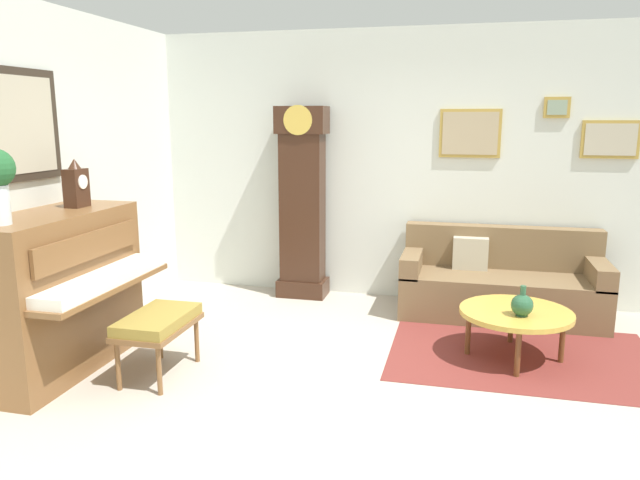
# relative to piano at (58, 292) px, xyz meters

# --- Properties ---
(ground_plane) EXTENTS (6.40, 6.00, 0.10)m
(ground_plane) POSITION_rel_piano_xyz_m (2.23, 0.16, -0.66)
(ground_plane) COLOR #B2A899
(wall_left) EXTENTS (0.13, 4.90, 2.80)m
(wall_left) POSITION_rel_piano_xyz_m (-0.37, 0.16, 0.80)
(wall_left) COLOR silver
(wall_left) RESTS_ON ground_plane
(wall_back) EXTENTS (5.30, 0.13, 2.80)m
(wall_back) POSITION_rel_piano_xyz_m (2.25, 2.56, 0.79)
(wall_back) COLOR silver
(wall_back) RESTS_ON ground_plane
(area_rug) EXTENTS (2.10, 1.50, 0.01)m
(area_rug) POSITION_rel_piano_xyz_m (3.47, 1.09, -0.61)
(area_rug) COLOR maroon
(area_rug) RESTS_ON ground_plane
(piano) EXTENTS (0.87, 1.44, 1.21)m
(piano) POSITION_rel_piano_xyz_m (0.00, 0.00, 0.00)
(piano) COLOR brown
(piano) RESTS_ON ground_plane
(piano_bench) EXTENTS (0.42, 0.70, 0.48)m
(piano_bench) POSITION_rel_piano_xyz_m (0.79, 0.05, -0.21)
(piano_bench) COLOR brown
(piano_bench) RESTS_ON ground_plane
(grandfather_clock) EXTENTS (0.52, 0.34, 2.03)m
(grandfather_clock) POSITION_rel_piano_xyz_m (1.29, 2.30, 0.35)
(grandfather_clock) COLOR #3D2316
(grandfather_clock) RESTS_ON ground_plane
(couch) EXTENTS (1.90, 0.80, 0.84)m
(couch) POSITION_rel_piano_xyz_m (3.34, 2.14, -0.30)
(couch) COLOR brown
(couch) RESTS_ON ground_plane
(coffee_table) EXTENTS (0.88, 0.88, 0.40)m
(coffee_table) POSITION_rel_piano_xyz_m (3.40, 1.02, -0.24)
(coffee_table) COLOR gold
(coffee_table) RESTS_ON ground_plane
(mantel_clock) EXTENTS (0.13, 0.18, 0.38)m
(mantel_clock) POSITION_rel_piano_xyz_m (0.00, 0.32, 0.77)
(mantel_clock) COLOR #3D2316
(mantel_clock) RESTS_ON piano
(green_jug) EXTENTS (0.17, 0.17, 0.24)m
(green_jug) POSITION_rel_piano_xyz_m (3.43, 0.89, -0.12)
(green_jug) COLOR #234C33
(green_jug) RESTS_ON coffee_table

